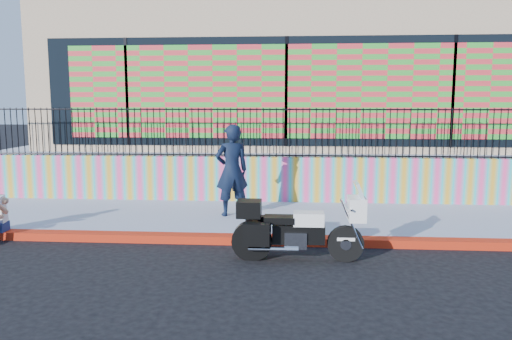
{
  "coord_description": "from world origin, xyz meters",
  "views": [
    {
      "loc": [
        0.18,
        -8.91,
        2.62
      ],
      "look_at": [
        -0.57,
        1.2,
        1.21
      ],
      "focal_mm": 35.0,
      "sensor_mm": 36.0,
      "label": 1
    }
  ],
  "objects": [
    {
      "name": "ground",
      "position": [
        0.0,
        0.0,
        0.0
      ],
      "size": [
        90.0,
        90.0,
        0.0
      ],
      "primitive_type": "plane",
      "color": "black",
      "rests_on": "ground"
    },
    {
      "name": "red_curb",
      "position": [
        0.0,
        0.0,
        0.07
      ],
      "size": [
        16.0,
        0.3,
        0.15
      ],
      "primitive_type": "cube",
      "color": "#AD150C",
      "rests_on": "ground"
    },
    {
      "name": "sidewalk",
      "position": [
        0.0,
        1.65,
        0.07
      ],
      "size": [
        16.0,
        3.0,
        0.15
      ],
      "primitive_type": "cube",
      "color": "#959CB2",
      "rests_on": "ground"
    },
    {
      "name": "mural_wall",
      "position": [
        0.0,
        3.25,
        0.7
      ],
      "size": [
        16.0,
        0.2,
        1.1
      ],
      "primitive_type": "cube",
      "color": "#FF438C",
      "rests_on": "sidewalk"
    },
    {
      "name": "metal_fence",
      "position": [
        0.0,
        3.25,
        1.85
      ],
      "size": [
        15.8,
        0.04,
        1.2
      ],
      "primitive_type": null,
      "color": "black",
      "rests_on": "mural_wall"
    },
    {
      "name": "elevated_platform",
      "position": [
        0.0,
        8.35,
        0.62
      ],
      "size": [
        16.0,
        10.0,
        1.25
      ],
      "primitive_type": "cube",
      "color": "#959CB2",
      "rests_on": "ground"
    },
    {
      "name": "storefront_building",
      "position": [
        0.0,
        8.13,
        3.25
      ],
      "size": [
        14.0,
        8.06,
        4.0
      ],
      "color": "tan",
      "rests_on": "elevated_platform"
    },
    {
      "name": "police_motorcycle",
      "position": [
        0.25,
        -0.91,
        0.56
      ],
      "size": [
        2.14,
        0.71,
        1.33
      ],
      "color": "black",
      "rests_on": "ground"
    },
    {
      "name": "police_officer",
      "position": [
        -1.12,
        1.63,
        1.14
      ],
      "size": [
        0.85,
        0.71,
        1.97
      ],
      "primitive_type": "imported",
      "rotation": [
        0.0,
        0.0,
        3.54
      ],
      "color": "black",
      "rests_on": "sidewalk"
    }
  ]
}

